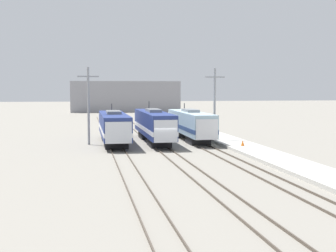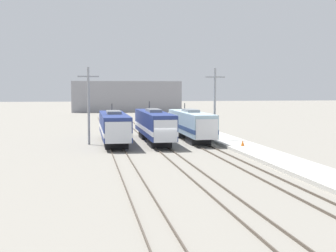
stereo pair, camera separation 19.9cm
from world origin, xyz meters
name	(u,v)px [view 1 (the left image)]	position (x,y,z in m)	size (l,w,h in m)	color
ground_plane	(164,150)	(0.00, 0.00, 0.00)	(400.00, 400.00, 0.00)	gray
rail_pair_far_left	(118,151)	(-4.99, 0.00, 0.07)	(1.51, 120.00, 0.15)	#4C4238
rail_pair_center	(164,150)	(0.00, 0.00, 0.07)	(1.51, 120.00, 0.15)	#4C4238
rail_pair_far_right	(209,149)	(4.99, 0.00, 0.07)	(1.51, 120.00, 0.15)	#4C4238
locomotive_far_left	(114,127)	(-4.99, 6.97, 2.06)	(3.05, 17.07, 4.73)	black
locomotive_center	(154,125)	(0.00, 7.62, 2.13)	(2.80, 18.23, 5.00)	black
locomotive_far_right	(191,124)	(4.99, 8.90, 2.08)	(2.81, 16.90, 4.68)	#232326
catenary_tower_left	(88,104)	(-7.98, 6.67, 4.88)	(2.52, 0.28, 9.19)	gray
catenary_tower_right	(215,103)	(7.47, 6.67, 4.88)	(2.52, 0.28, 9.19)	gray
platform	(244,147)	(9.04, 0.00, 0.17)	(4.00, 120.00, 0.35)	#B7B5AD
traffic_cone	(243,143)	(8.74, -0.34, 0.66)	(0.39, 0.39, 0.62)	orange
depot_building	(124,96)	(3.14, 89.95, 4.41)	(31.18, 14.78, 8.82)	gray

